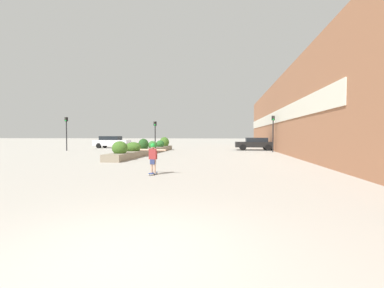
{
  "coord_description": "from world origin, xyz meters",
  "views": [
    {
      "loc": [
        1.35,
        -3.22,
        1.64
      ],
      "look_at": [
        -0.55,
        11.36,
        1.16
      ],
      "focal_mm": 24.0,
      "sensor_mm": 36.0,
      "label": 1
    }
  ],
  "objects_px": {
    "skateboard": "(153,173)",
    "traffic_light_far_left": "(66,128)",
    "car_center_left": "(347,143)",
    "traffic_light_right": "(273,127)",
    "traffic_light_left": "(155,131)",
    "skateboarder": "(153,155)",
    "car_leftmost": "(112,142)",
    "car_center_right": "(255,143)"
  },
  "relations": [
    {
      "from": "skateboard",
      "to": "traffic_light_right",
      "type": "xyz_separation_m",
      "value": [
        7.71,
        16.0,
        2.39
      ]
    },
    {
      "from": "car_leftmost",
      "to": "car_center_right",
      "type": "xyz_separation_m",
      "value": [
        18.35,
        -2.77,
        -0.07
      ]
    },
    {
      "from": "traffic_light_right",
      "to": "car_center_left",
      "type": "bearing_deg",
      "value": 27.52
    },
    {
      "from": "skateboard",
      "to": "skateboarder",
      "type": "bearing_deg",
      "value": -80.13
    },
    {
      "from": "traffic_light_left",
      "to": "traffic_light_right",
      "type": "height_order",
      "value": "traffic_light_right"
    },
    {
      "from": "car_center_left",
      "to": "traffic_light_right",
      "type": "height_order",
      "value": "traffic_light_right"
    },
    {
      "from": "car_center_left",
      "to": "traffic_light_right",
      "type": "relative_size",
      "value": 1.27
    },
    {
      "from": "skateboard",
      "to": "traffic_light_right",
      "type": "bearing_deg",
      "value": 74.14
    },
    {
      "from": "skateboarder",
      "to": "traffic_light_far_left",
      "type": "distance_m",
      "value": 21.06
    },
    {
      "from": "skateboard",
      "to": "traffic_light_far_left",
      "type": "bearing_deg",
      "value": 142.27
    },
    {
      "from": "car_leftmost",
      "to": "car_center_right",
      "type": "bearing_deg",
      "value": 81.41
    },
    {
      "from": "car_center_right",
      "to": "traffic_light_right",
      "type": "relative_size",
      "value": 1.2
    },
    {
      "from": "skateboarder",
      "to": "car_leftmost",
      "type": "bearing_deg",
      "value": 128.45
    },
    {
      "from": "car_leftmost",
      "to": "traffic_light_far_left",
      "type": "relative_size",
      "value": 1.27
    },
    {
      "from": "traffic_light_left",
      "to": "car_center_left",
      "type": "bearing_deg",
      "value": 12.82
    },
    {
      "from": "traffic_light_left",
      "to": "traffic_light_far_left",
      "type": "xyz_separation_m",
      "value": [
        -9.82,
        -0.37,
        0.31
      ]
    },
    {
      "from": "car_leftmost",
      "to": "car_center_right",
      "type": "relative_size",
      "value": 1.07
    },
    {
      "from": "car_leftmost",
      "to": "car_center_left",
      "type": "relative_size",
      "value": 1.01
    },
    {
      "from": "skateboarder",
      "to": "car_leftmost",
      "type": "height_order",
      "value": "car_leftmost"
    },
    {
      "from": "car_leftmost",
      "to": "traffic_light_right",
      "type": "xyz_separation_m",
      "value": [
        19.73,
        -6.07,
        1.63
      ]
    },
    {
      "from": "skateboard",
      "to": "car_center_left",
      "type": "height_order",
      "value": "car_center_left"
    },
    {
      "from": "skateboard",
      "to": "skateboarder",
      "type": "height_order",
      "value": "skateboarder"
    },
    {
      "from": "skateboarder",
      "to": "car_leftmost",
      "type": "distance_m",
      "value": 25.13
    },
    {
      "from": "car_center_right",
      "to": "traffic_light_left",
      "type": "distance_m",
      "value": 11.3
    },
    {
      "from": "car_center_right",
      "to": "traffic_light_far_left",
      "type": "bearing_deg",
      "value": 100.46
    },
    {
      "from": "skateboard",
      "to": "traffic_light_far_left",
      "type": "height_order",
      "value": "traffic_light_far_left"
    },
    {
      "from": "traffic_light_left",
      "to": "traffic_light_far_left",
      "type": "distance_m",
      "value": 9.83
    },
    {
      "from": "car_center_left",
      "to": "traffic_light_left",
      "type": "height_order",
      "value": "traffic_light_left"
    },
    {
      "from": "traffic_light_right",
      "to": "skateboarder",
      "type": "bearing_deg",
      "value": -115.73
    },
    {
      "from": "skateboard",
      "to": "skateboarder",
      "type": "xyz_separation_m",
      "value": [
        0.0,
        -0.0,
        0.77
      ]
    },
    {
      "from": "traffic_light_left",
      "to": "traffic_light_right",
      "type": "bearing_deg",
      "value": 0.56
    },
    {
      "from": "car_center_left",
      "to": "traffic_light_right",
      "type": "xyz_separation_m",
      "value": [
        -8.95,
        -4.66,
        1.62
      ]
    },
    {
      "from": "skateboarder",
      "to": "traffic_light_right",
      "type": "bearing_deg",
      "value": 74.14
    },
    {
      "from": "car_center_right",
      "to": "skateboard",
      "type": "bearing_deg",
      "value": 161.82
    },
    {
      "from": "car_center_right",
      "to": "traffic_light_left",
      "type": "relative_size",
      "value": 1.38
    },
    {
      "from": "skateboarder",
      "to": "car_center_left",
      "type": "xyz_separation_m",
      "value": [
        16.66,
        20.66,
        0.0
      ]
    },
    {
      "from": "skateboard",
      "to": "car_center_right",
      "type": "relative_size",
      "value": 0.14
    },
    {
      "from": "car_leftmost",
      "to": "traffic_light_right",
      "type": "relative_size",
      "value": 1.28
    },
    {
      "from": "skateboard",
      "to": "car_center_right",
      "type": "distance_m",
      "value": 20.31
    },
    {
      "from": "car_leftmost",
      "to": "car_center_left",
      "type": "height_order",
      "value": "car_center_left"
    },
    {
      "from": "skateboarder",
      "to": "car_center_left",
      "type": "height_order",
      "value": "car_center_left"
    },
    {
      "from": "skateboard",
      "to": "car_leftmost",
      "type": "bearing_deg",
      "value": 128.45
    }
  ]
}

